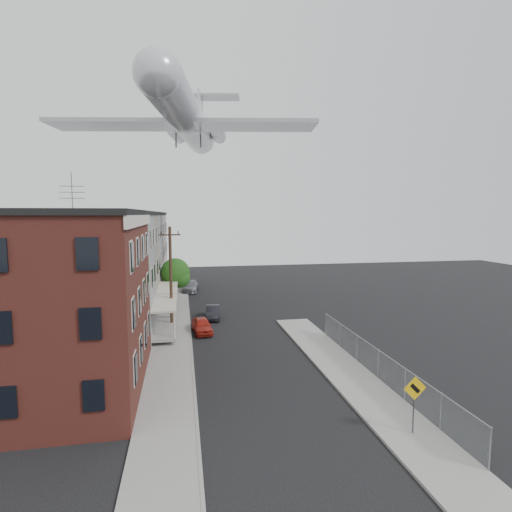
% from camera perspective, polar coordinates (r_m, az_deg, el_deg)
% --- Properties ---
extents(ground, '(120.00, 120.00, 0.00)m').
position_cam_1_polar(ground, '(19.99, 4.61, -24.20)').
color(ground, black).
rests_on(ground, ground).
extents(sidewalk_left, '(3.00, 62.00, 0.12)m').
position_cam_1_polar(sidewalk_left, '(41.88, -11.59, -7.92)').
color(sidewalk_left, gray).
rests_on(sidewalk_left, ground).
extents(sidewalk_right, '(3.00, 26.00, 0.12)m').
position_cam_1_polar(sidewalk_right, '(26.74, 12.99, -16.09)').
color(sidewalk_right, gray).
rests_on(sidewalk_right, ground).
extents(curb_left, '(0.15, 62.00, 0.14)m').
position_cam_1_polar(curb_left, '(41.87, -9.58, -7.87)').
color(curb_left, gray).
rests_on(curb_left, ground).
extents(curb_right, '(0.15, 26.00, 0.14)m').
position_cam_1_polar(curb_right, '(26.23, 9.96, -16.46)').
color(curb_right, gray).
rests_on(curb_right, ground).
extents(corner_building, '(10.31, 12.30, 12.15)m').
position_cam_1_polar(corner_building, '(25.27, -27.50, -5.84)').
color(corner_building, '#3C1513').
rests_on(corner_building, ground).
extents(row_house_a, '(11.98, 7.00, 10.30)m').
position_cam_1_polar(row_house_a, '(34.32, -22.85, -2.72)').
color(row_house_a, slate).
rests_on(row_house_a, ground).
extents(row_house_b, '(11.98, 7.00, 10.30)m').
position_cam_1_polar(row_house_b, '(41.13, -20.79, -1.26)').
color(row_house_b, slate).
rests_on(row_house_b, ground).
extents(row_house_c, '(11.98, 7.00, 10.30)m').
position_cam_1_polar(row_house_c, '(47.99, -19.32, -0.22)').
color(row_house_c, slate).
rests_on(row_house_c, ground).
extents(row_house_d, '(11.98, 7.00, 10.30)m').
position_cam_1_polar(row_house_d, '(54.88, -18.21, 0.56)').
color(row_house_d, slate).
rests_on(row_house_d, ground).
extents(row_house_e, '(11.98, 7.00, 10.30)m').
position_cam_1_polar(row_house_e, '(61.80, -17.36, 1.16)').
color(row_house_e, slate).
rests_on(row_house_e, ground).
extents(chainlink_fence, '(0.06, 18.06, 1.90)m').
position_cam_1_polar(chainlink_fence, '(26.18, 17.05, -14.50)').
color(chainlink_fence, gray).
rests_on(chainlink_fence, ground).
extents(warning_sign, '(1.10, 0.11, 2.80)m').
position_cam_1_polar(warning_sign, '(20.37, 21.70, -18.08)').
color(warning_sign, '#515156').
rests_on(warning_sign, ground).
extents(utility_pole, '(1.80, 0.26, 9.00)m').
position_cam_1_polar(utility_pole, '(35.09, -12.08, -2.94)').
color(utility_pole, black).
rests_on(utility_pole, ground).
extents(street_tree, '(3.22, 3.20, 5.20)m').
position_cam_1_polar(street_tree, '(45.08, -11.30, -2.53)').
color(street_tree, black).
rests_on(street_tree, ground).
extents(car_near, '(1.88, 3.84, 1.26)m').
position_cam_1_polar(car_near, '(34.72, -7.74, -9.80)').
color(car_near, '#A82115').
rests_on(car_near, ground).
extents(car_mid, '(1.57, 3.81, 1.23)m').
position_cam_1_polar(car_mid, '(39.14, -6.20, -7.99)').
color(car_mid, black).
rests_on(car_mid, ground).
extents(car_far, '(2.43, 4.92, 1.37)m').
position_cam_1_polar(car_far, '(52.88, -9.32, -4.27)').
color(car_far, slate).
rests_on(car_far, ground).
extents(airplane, '(27.45, 31.35, 9.01)m').
position_cam_1_polar(airplane, '(46.26, -9.78, 18.76)').
color(airplane, silver).
rests_on(airplane, ground).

